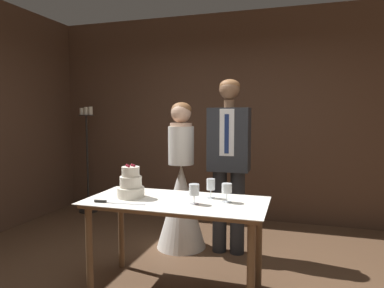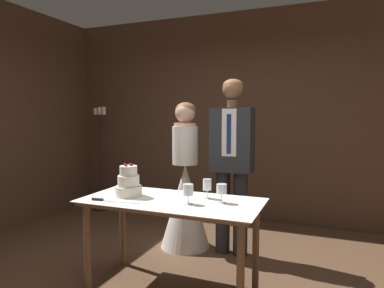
{
  "view_description": "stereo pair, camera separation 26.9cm",
  "coord_description": "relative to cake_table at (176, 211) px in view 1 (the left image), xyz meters",
  "views": [
    {
      "loc": [
        0.88,
        -2.41,
        1.45
      ],
      "look_at": [
        -0.04,
        0.62,
        1.18
      ],
      "focal_mm": 32.0,
      "sensor_mm": 36.0,
      "label": 1
    },
    {
      "loc": [
        1.13,
        -2.32,
        1.45
      ],
      "look_at": [
        -0.04,
        0.62,
        1.18
      ],
      "focal_mm": 32.0,
      "sensor_mm": 36.0,
      "label": 2
    }
  ],
  "objects": [
    {
      "name": "wine_glass_near",
      "position": [
        0.41,
        0.06,
        0.2
      ],
      "size": [
        0.08,
        0.08,
        0.15
      ],
      "color": "silver",
      "rests_on": "cake_table"
    },
    {
      "name": "candle_stand",
      "position": [
        -2.05,
        1.82,
        0.11
      ],
      "size": [
        0.28,
        0.28,
        1.58
      ],
      "color": "black",
      "rests_on": "ground_plane"
    },
    {
      "name": "tiered_cake",
      "position": [
        -0.39,
        -0.02,
        0.2
      ],
      "size": [
        0.23,
        0.23,
        0.28
      ],
      "color": "silver",
      "rests_on": "cake_table"
    },
    {
      "name": "groom",
      "position": [
        0.26,
        0.91,
        0.36
      ],
      "size": [
        0.42,
        0.25,
        1.82
      ],
      "color": "#282B30",
      "rests_on": "ground_plane"
    },
    {
      "name": "bride",
      "position": [
        -0.26,
        0.91,
        -0.08
      ],
      "size": [
        0.54,
        0.54,
        1.59
      ],
      "color": "white",
      "rests_on": "ground_plane"
    },
    {
      "name": "wall_back",
      "position": [
        0.04,
        2.2,
        0.76
      ],
      "size": [
        5.44,
        0.12,
        2.86
      ],
      "primitive_type": "cube",
      "color": "#513828",
      "rests_on": "ground_plane"
    },
    {
      "name": "cake_table",
      "position": [
        0.0,
        0.0,
        0.0
      ],
      "size": [
        1.47,
        0.71,
        0.76
      ],
      "color": "brown",
      "rests_on": "ground_plane"
    },
    {
      "name": "wine_glass_middle",
      "position": [
        0.26,
        0.16,
        0.2
      ],
      "size": [
        0.07,
        0.07,
        0.16
      ],
      "color": "silver",
      "rests_on": "cake_table"
    },
    {
      "name": "cake_knife",
      "position": [
        -0.47,
        -0.24,
        0.1
      ],
      "size": [
        0.42,
        0.06,
        0.02
      ],
      "rotation": [
        0.0,
        0.0,
        0.1
      ],
      "color": "silver",
      "rests_on": "cake_table"
    },
    {
      "name": "wine_glass_far",
      "position": [
        0.18,
        -0.07,
        0.2
      ],
      "size": [
        0.08,
        0.08,
        0.16
      ],
      "color": "silver",
      "rests_on": "cake_table"
    }
  ]
}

